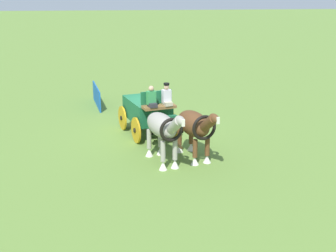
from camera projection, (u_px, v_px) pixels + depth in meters
ground_plane at (147, 133)px, 20.27m from camera, size 220.00×220.00×0.00m
show_wagon at (148, 111)px, 19.78m from camera, size 5.46×2.56×2.58m
draft_horse_near at (195, 126)px, 16.93m from camera, size 3.04×1.44×2.18m
draft_horse_off at (163, 128)px, 16.44m from camera, size 3.08×1.38×2.26m
sponsor_banner at (97, 96)px, 24.83m from camera, size 3.17×0.54×1.10m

